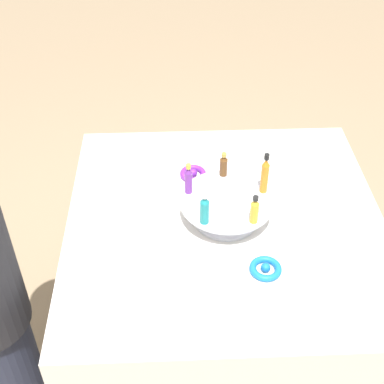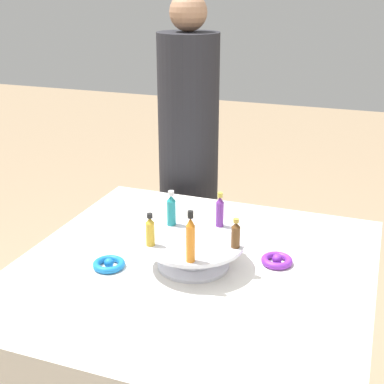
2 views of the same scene
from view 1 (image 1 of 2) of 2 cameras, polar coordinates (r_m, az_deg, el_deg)
ground_plane at (r=2.42m, az=2.83°, el=-16.33°), size 12.00×12.00×0.00m
party_table at (r=2.11m, az=3.17°, el=-10.54°), size 1.08×1.08×0.77m
display_stand at (r=1.79m, az=3.67°, el=-1.62°), size 0.31×0.31×0.09m
bottle_teal at (r=1.65m, az=1.35°, el=-1.85°), size 0.03×0.03×0.12m
bottle_gold at (r=1.67m, az=6.69°, el=-1.94°), size 0.03×0.03×0.10m
bottle_orange at (r=1.77m, az=7.78°, el=1.84°), size 0.03×0.03×0.15m
bottle_brown at (r=1.84m, az=3.50°, el=2.89°), size 0.03×0.03×0.09m
bottle_purple at (r=1.76m, az=-0.38°, el=1.33°), size 0.03×0.03×0.12m
ribbon_bow_blue at (r=1.67m, az=7.85°, el=-8.09°), size 0.10×0.10×0.03m
ribbon_bow_purple at (r=1.99m, az=0.11°, el=1.98°), size 0.10×0.10×0.03m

